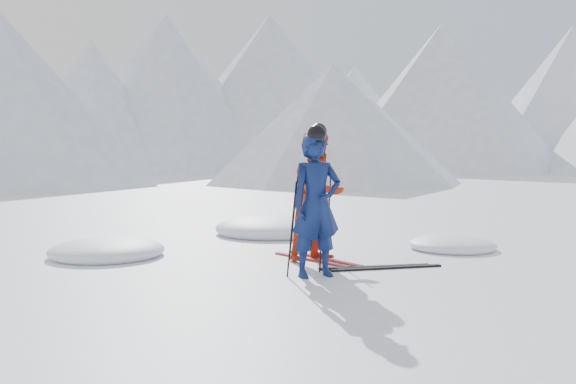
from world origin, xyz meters
TOP-DOWN VIEW (x-y plane):
  - ground at (0.00, 0.00)m, footprint 160.00×160.00m
  - mountain_range at (5.71, 35.31)m, footprint 106.15×62.94m
  - skier_blue at (-2.08, -0.42)m, footprint 0.76×0.55m
  - skier_red at (-1.38, 0.63)m, footprint 1.09×0.91m
  - pole_blue_left at (-2.38, -0.27)m, footprint 0.13×0.09m
  - pole_blue_right at (-1.83, -0.17)m, footprint 0.13×0.08m
  - pole_red_left at (-1.68, 0.88)m, footprint 0.13×0.10m
  - pole_red_right at (-1.08, 0.78)m, footprint 0.13×0.09m
  - ski_worn_left at (-1.50, 0.63)m, footprint 0.40×1.69m
  - ski_worn_right at (-1.26, 0.63)m, footprint 0.29×1.70m
  - ski_loose_a at (-1.01, -0.33)m, footprint 1.64×0.62m
  - ski_loose_b at (-0.91, -0.48)m, footprint 1.66×0.56m
  - snow_lumps at (-0.93, 2.69)m, footprint 9.62×6.50m

SIDE VIEW (x-z plane):
  - ground at x=0.00m, z-range 0.00..0.00m
  - snow_lumps at x=-0.93m, z-range -0.26..0.26m
  - ski_worn_left at x=-1.50m, z-range 0.00..0.03m
  - ski_worn_right at x=-1.26m, z-range 0.00..0.03m
  - ski_loose_a at x=-1.01m, z-range 0.00..0.03m
  - ski_loose_b at x=-0.91m, z-range 0.00..0.03m
  - pole_blue_right at x=-1.83m, z-range 0.00..1.30m
  - pole_blue_left at x=-2.38m, z-range 0.00..1.30m
  - pole_red_left at x=-1.68m, z-range 0.00..1.35m
  - pole_red_right at x=-1.08m, z-range 0.00..1.35m
  - skier_blue at x=-2.08m, z-range 0.00..1.95m
  - skier_red at x=-1.38m, z-range 0.00..2.03m
  - mountain_range at x=5.71m, z-range -1.04..14.49m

